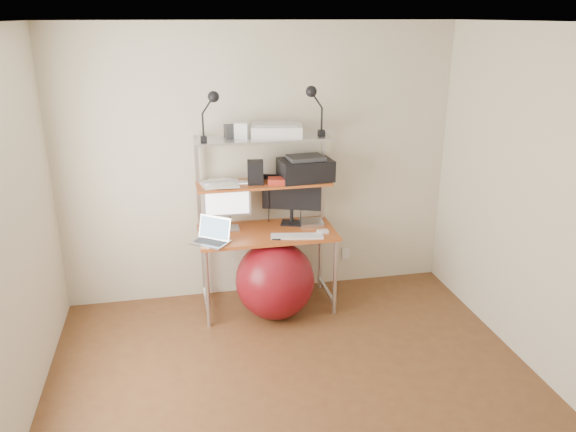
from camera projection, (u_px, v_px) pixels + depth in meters
name	position (u px, v px, depth m)	size (l,w,h in m)	color
room	(305.00, 237.00, 3.45)	(3.60, 3.60, 3.60)	brown
computer_desk	(266.00, 206.00, 4.94)	(1.20, 0.60, 1.57)	#AD4F21
wall_outlet	(346.00, 254.00, 5.58)	(0.08, 0.01, 0.12)	silver
monitor_silver	(227.00, 202.00, 4.93)	(0.42, 0.15, 0.47)	#AEAEB3
monitor_black	(292.00, 195.00, 5.05)	(0.52, 0.23, 0.54)	black
laptop	(212.00, 237.00, 4.71)	(0.38, 0.37, 0.26)	#B8B8BD
keyboard	(297.00, 236.00, 4.82)	(0.45, 0.13, 0.01)	silver
mouse	(323.00, 232.00, 4.90)	(0.09, 0.06, 0.03)	silver
mac_mini	(311.00, 223.00, 5.09)	(0.21, 0.21, 0.04)	#B8B8BD
phone	(277.00, 237.00, 4.81)	(0.07, 0.14, 0.01)	black
printer	(305.00, 169.00, 4.97)	(0.48, 0.35, 0.22)	black
nas_cube	(255.00, 172.00, 4.87)	(0.14, 0.14, 0.20)	black
red_box	(279.00, 181.00, 4.88)	(0.19, 0.12, 0.05)	#B42D1C
scanner	(277.00, 130.00, 4.82)	(0.48, 0.36, 0.11)	silver
box_white	(242.00, 130.00, 4.75)	(0.11, 0.09, 0.13)	silver
box_grey	(231.00, 131.00, 4.78)	(0.11, 0.11, 0.11)	#313134
clip_lamp_left	(211.00, 105.00, 4.51)	(0.17, 0.09, 0.42)	black
clip_lamp_right	(313.00, 100.00, 4.72)	(0.17, 0.10, 0.43)	black
exercise_ball	(275.00, 280.00, 4.92)	(0.69, 0.69, 0.69)	maroon
paper_stack	(220.00, 184.00, 4.86)	(0.35, 0.36, 0.02)	white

